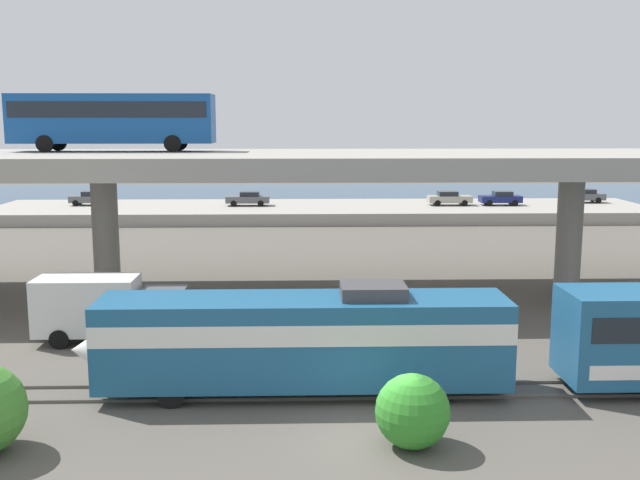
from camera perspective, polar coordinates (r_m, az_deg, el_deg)
name	(u,v)px	position (r m, az deg, el deg)	size (l,w,h in m)	color
ground_plane	(372,437)	(24.71, 4.08, -15.04)	(260.00, 260.00, 0.00)	#565149
rail_strip_near	(364,398)	(27.67, 3.41, -12.16)	(110.00, 0.12, 0.12)	#59544C
rail_strip_far	(360,384)	(29.06, 3.15, -11.09)	(110.00, 0.12, 0.12)	#59544C
train_locomotive	(283,337)	(27.59, -2.87, -7.54)	(16.21, 3.04, 4.18)	#1E5984
highway_overpass	(340,166)	(42.55, 1.54, 5.74)	(96.00, 12.67, 8.32)	#9E998E
transit_bus_on_overpass	(113,117)	(46.18, -15.81, 9.19)	(12.00, 2.68, 3.40)	#14478C
service_truck_east	(107,307)	(35.46, -16.23, -5.02)	(6.80, 2.46, 3.04)	#515459
pier_parking_lot	(322,211)	(78.02, 0.12, 2.23)	(69.10, 13.91, 1.21)	#9E998E
parked_car_0	(248,198)	(78.40, -5.60, 3.23)	(4.58, 1.96, 1.50)	#515459
parked_car_1	(90,198)	(82.20, -17.44, 3.13)	(4.04, 1.87, 1.50)	#515459
parked_car_2	(449,198)	(79.64, 10.00, 3.23)	(4.60, 1.97, 1.50)	#9E998C
parked_car_3	(501,198)	(80.80, 13.86, 3.19)	(4.38, 1.88, 1.50)	navy
parked_car_4	(583,196)	(86.03, 19.76, 3.26)	(4.58, 1.85, 1.50)	#515459
harbor_water	(317,195)	(100.94, -0.27, 3.49)	(140.00, 36.00, 0.01)	navy
shrub_right	(413,411)	(23.72, 7.20, -13.05)	(2.36, 2.36, 2.36)	#318829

